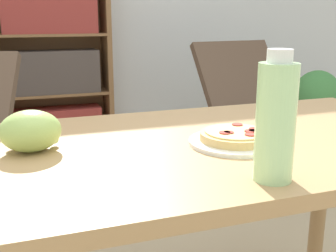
# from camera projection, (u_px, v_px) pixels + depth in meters

# --- Properties ---
(dining_table) EXTENTS (1.33, 0.74, 0.74)m
(dining_table) POSITION_uv_depth(u_px,v_px,m) (220.00, 175.00, 1.13)
(dining_table) COLOR tan
(dining_table) RESTS_ON ground_plane
(pizza_on_plate) EXTENTS (0.23, 0.23, 0.04)m
(pizza_on_plate) POSITION_uv_depth(u_px,v_px,m) (235.00, 138.00, 1.05)
(pizza_on_plate) COLOR white
(pizza_on_plate) RESTS_ON dining_table
(grape_bunch) EXTENTS (0.14, 0.12, 0.10)m
(grape_bunch) POSITION_uv_depth(u_px,v_px,m) (30.00, 131.00, 0.99)
(grape_bunch) COLOR #A8CC66
(grape_bunch) RESTS_ON dining_table
(drink_bottle) EXTENTS (0.08, 0.08, 0.25)m
(drink_bottle) POSITION_uv_depth(u_px,v_px,m) (276.00, 121.00, 0.80)
(drink_bottle) COLOR #B7EAA3
(drink_bottle) RESTS_ON dining_table
(lounge_chair_far) EXTENTS (0.67, 0.82, 0.88)m
(lounge_chair_far) POSITION_uv_depth(u_px,v_px,m) (255.00, 134.00, 2.81)
(lounge_chair_far) COLOR black
(lounge_chair_far) RESTS_ON ground_plane
(bookshelf) EXTENTS (0.87, 0.30, 1.38)m
(bookshelf) POSITION_uv_depth(u_px,v_px,m) (53.00, 69.00, 3.22)
(bookshelf) COLOR brown
(bookshelf) RESTS_ON ground_plane
(potted_plant_floor) EXTENTS (0.42, 0.36, 0.64)m
(potted_plant_floor) POSITION_uv_depth(u_px,v_px,m) (316.00, 106.00, 3.33)
(potted_plant_floor) COLOR #70665B
(potted_plant_floor) RESTS_ON ground_plane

